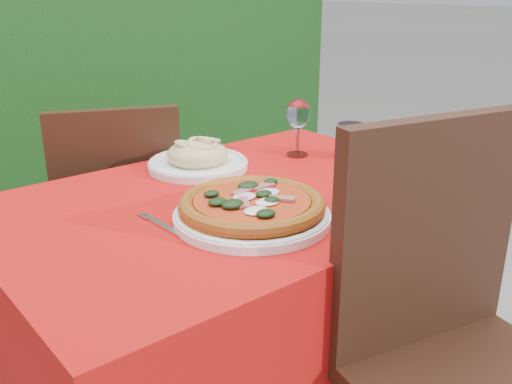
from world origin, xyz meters
TOP-DOWN VIEW (x-y plane):
  - hedge at (0.00, 1.55)m, footprint 3.20×0.55m
  - dining_table at (0.00, 0.00)m, footprint 1.26×0.86m
  - chair_near at (0.11, -0.60)m, footprint 0.56×0.56m
  - chair_far at (-0.06, 0.60)m, footprint 0.54×0.54m
  - pizza_plate at (-0.08, -0.15)m, footprint 0.40×0.40m
  - pasta_plate at (0.05, 0.26)m, footprint 0.30×0.30m
  - water_glass at (0.49, 0.05)m, footprint 0.08×0.08m
  - wine_glass at (0.37, 0.17)m, footprint 0.08×0.08m
  - fork at (-0.26, -0.06)m, footprint 0.03×0.19m

SIDE VIEW (x-z plane):
  - chair_far at x=-0.06m, z-range 0.07..0.98m
  - chair_near at x=0.11m, z-range 0.07..1.10m
  - dining_table at x=0.00m, z-range 0.22..0.97m
  - fork at x=-0.26m, z-range 0.75..0.75m
  - pasta_plate at x=0.05m, z-range 0.74..0.82m
  - pizza_plate at x=-0.08m, z-range 0.75..0.81m
  - water_glass at x=0.49m, z-range 0.74..0.85m
  - wine_glass at x=0.37m, z-range 0.79..0.97m
  - hedge at x=0.00m, z-range 0.03..1.81m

